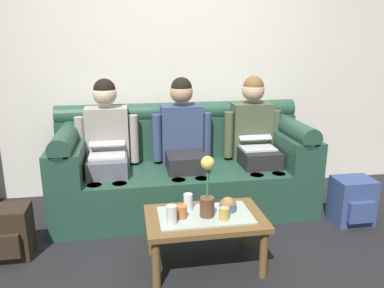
{
  "coord_description": "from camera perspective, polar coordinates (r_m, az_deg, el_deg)",
  "views": [
    {
      "loc": [
        -0.49,
        -2.17,
        1.56
      ],
      "look_at": [
        0.03,
        0.85,
        0.7
      ],
      "focal_mm": 35.53,
      "sensor_mm": 36.0,
      "label": 1
    }
  ],
  "objects": [
    {
      "name": "snack_bowl",
      "position": [
        2.71,
        5.41,
        -9.11
      ],
      "size": [
        0.12,
        0.12,
        0.1
      ],
      "color": "#4C5666",
      "rests_on": "coffee_table"
    },
    {
      "name": "person_middle",
      "position": [
        3.49,
        -1.32,
        0.63
      ],
      "size": [
        0.56,
        0.67,
        1.22
      ],
      "color": "#232326",
      "rests_on": "ground_plane"
    },
    {
      "name": "cup_near_right",
      "position": [
        2.51,
        -3.08,
        -10.57
      ],
      "size": [
        0.07,
        0.07,
        0.13
      ],
      "primitive_type": "cylinder",
      "color": "silver",
      "rests_on": "coffee_table"
    },
    {
      "name": "cup_near_left",
      "position": [
        2.7,
        -0.6,
        -8.66
      ],
      "size": [
        0.06,
        0.06,
        0.12
      ],
      "primitive_type": "cylinder",
      "color": "silver",
      "rests_on": "coffee_table"
    },
    {
      "name": "cup_far_left",
      "position": [
        2.58,
        4.85,
        -10.37
      ],
      "size": [
        0.07,
        0.07,
        0.09
      ],
      "primitive_type": "cylinder",
      "color": "gold",
      "rests_on": "coffee_table"
    },
    {
      "name": "coffee_table",
      "position": [
        2.69,
        1.95,
        -11.75
      ],
      "size": [
        0.82,
        0.51,
        0.39
      ],
      "color": "brown",
      "rests_on": "ground_plane"
    },
    {
      "name": "person_right",
      "position": [
        3.65,
        9.38,
        1.08
      ],
      "size": [
        0.56,
        0.67,
        1.22
      ],
      "color": "#232326",
      "rests_on": "ground_plane"
    },
    {
      "name": "person_left",
      "position": [
        3.46,
        -12.61,
        0.1
      ],
      "size": [
        0.56,
        0.67,
        1.22
      ],
      "color": "#595B66",
      "rests_on": "ground_plane"
    },
    {
      "name": "backpack_left",
      "position": [
        3.13,
        -25.84,
        -11.96
      ],
      "size": [
        0.31,
        0.28,
        0.39
      ],
      "color": "#2D2319",
      "rests_on": "ground_plane"
    },
    {
      "name": "flower_vase",
      "position": [
        2.56,
        2.3,
        -7.08
      ],
      "size": [
        0.1,
        0.1,
        0.43
      ],
      "color": "brown",
      "rests_on": "coffee_table"
    },
    {
      "name": "couch",
      "position": [
        3.58,
        -1.3,
        -3.84
      ],
      "size": [
        2.31,
        0.88,
        0.96
      ],
      "color": "#234738",
      "rests_on": "ground_plane"
    },
    {
      "name": "ground_plane",
      "position": [
        2.72,
        2.63,
        -19.48
      ],
      "size": [
        14.0,
        14.0,
        0.0
      ],
      "primitive_type": "plane",
      "color": "black"
    },
    {
      "name": "back_wall_patterned",
      "position": [
        3.9,
        -2.59,
        13.97
      ],
      "size": [
        6.0,
        0.12,
        2.9
      ],
      "primitive_type": "cube",
      "color": "silver",
      "rests_on": "ground_plane"
    },
    {
      "name": "cup_far_center",
      "position": [
        2.59,
        -1.56,
        -10.13
      ],
      "size": [
        0.07,
        0.07,
        0.09
      ],
      "primitive_type": "cylinder",
      "color": "#B26633",
      "rests_on": "coffee_table"
    },
    {
      "name": "backpack_right",
      "position": [
        3.6,
        22.94,
        -7.92
      ],
      "size": [
        0.33,
        0.3,
        0.4
      ],
      "color": "#33477A",
      "rests_on": "ground_plane"
    }
  ]
}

